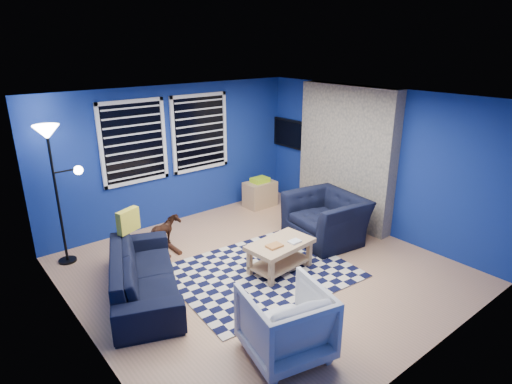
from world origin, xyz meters
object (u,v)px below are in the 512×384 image
at_px(tv, 291,134).
at_px(floor_lamp, 52,152).
at_px(armchair_bent, 285,322).
at_px(coffee_table, 280,250).
at_px(sofa, 144,274).
at_px(rocking_horse, 164,232).
at_px(armchair_big, 326,218).
at_px(cabinet, 260,194).

relative_size(tv, floor_lamp, 0.47).
xyz_separation_m(armchair_bent, coffee_table, (1.14, 1.34, -0.06)).
relative_size(sofa, armchair_bent, 2.41).
distance_m(rocking_horse, coffee_table, 1.94).
bearing_deg(armchair_big, coffee_table, -69.50).
xyz_separation_m(armchair_big, cabinet, (0.14, 1.92, -0.12)).
height_order(armchair_big, coffee_table, armchair_big).
bearing_deg(floor_lamp, rocking_horse, -24.31).
distance_m(tv, sofa, 4.46).
relative_size(sofa, coffee_table, 2.06).
bearing_deg(sofa, coffee_table, -88.92).
xyz_separation_m(tv, sofa, (-4.06, -1.50, -1.10)).
bearing_deg(rocking_horse, armchair_bent, 155.58).
bearing_deg(floor_lamp, armchair_big, -28.48).
distance_m(armchair_big, rocking_horse, 2.68).
xyz_separation_m(tv, rocking_horse, (-3.24, -0.51, -1.09)).
xyz_separation_m(rocking_horse, cabinet, (2.44, 0.55, -0.05)).
distance_m(sofa, armchair_big, 3.14).
relative_size(sofa, floor_lamp, 0.99).
bearing_deg(floor_lamp, tv, -1.13).
relative_size(tv, coffee_table, 0.99).
bearing_deg(armchair_big, floor_lamp, -110.80).
bearing_deg(cabinet, armchair_bent, -125.64).
distance_m(armchair_big, coffee_table, 1.34).
relative_size(armchair_big, cabinet, 1.95).
bearing_deg(coffee_table, armchair_bent, -130.28).
bearing_deg(armchair_big, cabinet, -176.63).
relative_size(tv, sofa, 0.48).
height_order(sofa, coffee_table, sofa).
relative_size(coffee_table, cabinet, 1.64).
xyz_separation_m(armchair_bent, cabinet, (2.59, 3.56, -0.13)).
relative_size(armchair_big, coffee_table, 1.19).
xyz_separation_m(sofa, armchair_big, (3.11, -0.38, 0.09)).
distance_m(cabinet, floor_lamp, 4.05).
xyz_separation_m(tv, armchair_bent, (-3.38, -3.52, -1.01)).
bearing_deg(coffee_table, rocking_horse, 120.93).
xyz_separation_m(armchair_bent, floor_lamp, (-1.19, 3.61, 1.34)).
relative_size(armchair_big, rocking_horse, 2.09).
height_order(tv, armchair_bent, tv).
bearing_deg(armchair_bent, rocking_horse, -79.57).
xyz_separation_m(sofa, coffee_table, (1.81, -0.68, 0.03)).
distance_m(tv, coffee_table, 3.30).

